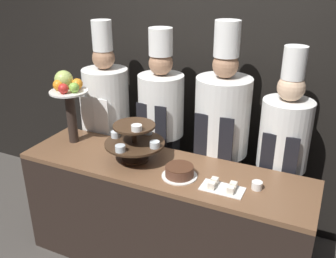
# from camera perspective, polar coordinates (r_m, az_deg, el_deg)

# --- Properties ---
(wall_back) EXTENTS (10.00, 0.06, 2.80)m
(wall_back) POSITION_cam_1_polar(r_m,az_deg,el_deg) (3.22, 5.99, 9.63)
(wall_back) COLOR black
(wall_back) RESTS_ON ground_plane
(buffet_counter) EXTENTS (2.11, 0.57, 0.87)m
(buffet_counter) POSITION_cam_1_polar(r_m,az_deg,el_deg) (2.89, -0.87, -13.26)
(buffet_counter) COLOR black
(buffet_counter) RESTS_ON ground_plane
(tiered_stand) EXTENTS (0.43, 0.43, 0.32)m
(tiered_stand) POSITION_cam_1_polar(r_m,az_deg,el_deg) (2.68, -5.10, -1.65)
(tiered_stand) COLOR #3D2819
(tiered_stand) RESTS_ON buffet_counter
(fruit_pedestal) EXTENTS (0.29, 0.29, 0.57)m
(fruit_pedestal) POSITION_cam_1_polar(r_m,az_deg,el_deg) (2.99, -15.03, 5.26)
(fruit_pedestal) COLOR #2D231E
(fruit_pedestal) RESTS_ON buffet_counter
(cake_round) EXTENTS (0.24, 0.24, 0.08)m
(cake_round) POSITION_cam_1_polar(r_m,az_deg,el_deg) (2.52, 1.76, -6.50)
(cake_round) COLOR white
(cake_round) RESTS_ON buffet_counter
(cup_white) EXTENTS (0.07, 0.07, 0.05)m
(cup_white) POSITION_cam_1_polar(r_m,az_deg,el_deg) (2.46, 13.41, -8.36)
(cup_white) COLOR white
(cup_white) RESTS_ON buffet_counter
(cake_square_tray) EXTENTS (0.28, 0.15, 0.05)m
(cake_square_tray) POSITION_cam_1_polar(r_m,az_deg,el_deg) (2.42, 8.29, -8.71)
(cake_square_tray) COLOR white
(cake_square_tray) RESTS_ON buffet_counter
(chef_left) EXTENTS (0.39, 0.39, 1.78)m
(chef_left) POSITION_cam_1_polar(r_m,az_deg,el_deg) (3.36, -9.21, 1.99)
(chef_left) COLOR black
(chef_left) RESTS_ON ground_plane
(chef_center_left) EXTENTS (0.37, 0.37, 1.75)m
(chef_center_left) POSITION_cam_1_polar(r_m,az_deg,el_deg) (3.10, -1.05, 0.79)
(chef_center_left) COLOR #28282D
(chef_center_left) RESTS_ON ground_plane
(chef_center_right) EXTENTS (0.42, 0.42, 1.83)m
(chef_center_right) POSITION_cam_1_polar(r_m,az_deg,el_deg) (2.93, 8.10, -0.71)
(chef_center_right) COLOR black
(chef_center_right) RESTS_ON ground_plane
(chef_right) EXTENTS (0.36, 0.36, 1.69)m
(chef_right) POSITION_cam_1_polar(r_m,az_deg,el_deg) (2.87, 17.01, -3.44)
(chef_right) COLOR #38332D
(chef_right) RESTS_ON ground_plane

